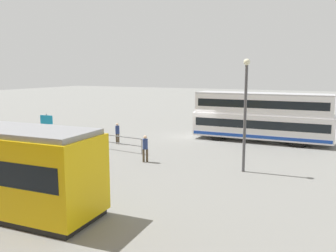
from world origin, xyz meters
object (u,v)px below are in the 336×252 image
object	(u,v)px
double_decker_bus	(261,117)
street_lamp	(245,106)
pedestrian_crossing	(145,147)
info_sign	(47,123)
pedestrian_near_railing	(117,132)

from	to	relation	value
double_decker_bus	street_lamp	world-z (taller)	street_lamp
pedestrian_crossing	info_sign	size ratio (longest dim) A/B	0.75
pedestrian_near_railing	street_lamp	distance (m)	11.42
info_sign	pedestrian_near_railing	bearing A→B (deg)	-161.75
double_decker_bus	pedestrian_near_railing	distance (m)	11.36
pedestrian_near_railing	street_lamp	xyz separation A→B (m)	(-10.59, 3.28, 2.75)
street_lamp	info_sign	bearing A→B (deg)	-5.29
double_decker_bus	info_sign	xyz separation A→B (m)	(15.20, 7.49, -0.45)
pedestrian_near_railing	info_sign	world-z (taller)	info_sign
double_decker_bus	pedestrian_near_railing	bearing A→B (deg)	30.25
double_decker_bus	pedestrian_near_railing	world-z (taller)	double_decker_bus
pedestrian_near_railing	street_lamp	world-z (taller)	street_lamp
street_lamp	pedestrian_near_railing	bearing A→B (deg)	-17.18
pedestrian_near_railing	pedestrian_crossing	xyz separation A→B (m)	(-4.62, 3.84, 0.03)
pedestrian_crossing	info_sign	distance (m)	10.28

